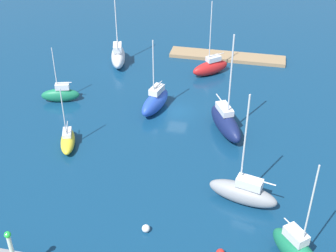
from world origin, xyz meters
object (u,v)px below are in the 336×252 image
Objects in this scene: harbor_beacon at (11,246)px; sailboat_yellow_mid_basin at (68,140)px; sailboat_gray_by_breakwater at (243,192)px; pier_dock at (227,57)px; sailboat_blue_off_beacon at (155,101)px; sailboat_green_center_basin at (61,94)px; sailboat_red_outer_mooring at (211,67)px; sailboat_white_far_north at (118,56)px; sailboat_navy_near_pier at (226,122)px; mooring_buoy_white at (146,228)px; sailboat_green_lone_south at (297,251)px.

sailboat_yellow_mid_basin is (2.76, -18.39, -2.76)m from harbor_beacon.
harbor_beacon is 22.31m from sailboat_gray_by_breakwater.
sailboat_gray_by_breakwater is (-4.94, 32.76, 1.01)m from pier_dock.
sailboat_blue_off_beacon reaches higher than harbor_beacon.
sailboat_green_center_basin is (4.78, -9.52, 0.26)m from sailboat_yellow_mid_basin.
sailboat_green_center_basin reaches higher than harbor_beacon.
sailboat_red_outer_mooring is at bearing 72.27° from pier_dock.
sailboat_white_far_north is 1.46× the size of sailboat_yellow_mid_basin.
sailboat_navy_near_pier is at bearing 157.39° from sailboat_green_center_basin.
sailboat_navy_near_pier reaches higher than sailboat_green_center_basin.
sailboat_yellow_mid_basin is (13.89, 21.44, -0.38)m from sailboat_red_outer_mooring.
sailboat_red_outer_mooring is at bearing -92.93° from mooring_buoy_white.
mooring_buoy_white is (-16.99, 20.81, -0.68)m from sailboat_green_center_basin.
mooring_buoy_white is (13.64, -0.78, -0.96)m from sailboat_green_lone_south.
sailboat_navy_near_pier is (-14.91, -25.11, -2.13)m from harbor_beacon.
sailboat_navy_near_pier is 18.85m from mooring_buoy_white.
sailboat_navy_near_pier is 22.63m from sailboat_green_center_basin.
sailboat_navy_near_pier is 1.65× the size of sailboat_green_center_basin.
sailboat_yellow_mid_basin is (20.73, -5.37, -0.48)m from sailboat_gray_by_breakwater.
sailboat_gray_by_breakwater is at bearing -14.11° from sailboat_navy_near_pier.
sailboat_yellow_mid_basin is at bearing -155.64° from sailboat_green_lone_south.
sailboat_green_center_basin is at bearing -50.77° from mooring_buoy_white.
harbor_beacon is at bearing 2.74° from sailboat_blue_off_beacon.
sailboat_gray_by_breakwater reaches higher than sailboat_green_center_basin.
sailboat_gray_by_breakwater is 19.75m from sailboat_blue_off_beacon.
sailboat_yellow_mid_basin is (8.18, 9.89, -0.53)m from sailboat_blue_off_beacon.
sailboat_red_outer_mooring reaches higher than sailboat_blue_off_beacon.
sailboat_yellow_mid_basin reaches higher than harbor_beacon.
sailboat_yellow_mid_basin is 10.66m from sailboat_green_center_basin.
sailboat_navy_near_pier is at bearing 95.20° from pier_dock.
harbor_beacon is at bearing 49.85° from sailboat_gray_by_breakwater.
sailboat_white_far_north is 23.57m from sailboat_navy_near_pier.
harbor_beacon is 41.42m from sailboat_red_outer_mooring.
sailboat_gray_by_breakwater reaches higher than mooring_buoy_white.
sailboat_white_far_north is 21.82m from sailboat_yellow_mid_basin.
harbor_beacon is at bearing -115.30° from sailboat_green_lone_south.
sailboat_red_outer_mooring is 32.79m from mooring_buoy_white.
sailboat_green_lone_south is at bearing -158.19° from sailboat_white_far_north.
sailboat_green_lone_south is 1.40× the size of sailboat_green_center_basin.
sailboat_red_outer_mooring is (1.90, 5.95, 0.91)m from pier_dock.
mooring_buoy_white is at bearing -45.19° from sailboat_navy_near_pier.
sailboat_white_far_north is 1.03× the size of sailboat_red_outer_mooring.
mooring_buoy_white is at bearing 24.37° from sailboat_blue_off_beacon.
harbor_beacon is 12.24m from mooring_buoy_white.
sailboat_navy_near_pier reaches higher than pier_dock.
sailboat_gray_by_breakwater is at bearing -158.08° from sailboat_white_far_north.
sailboat_blue_off_beacon is (-5.43, -28.28, -2.22)m from harbor_beacon.
sailboat_red_outer_mooring is at bearing -162.94° from sailboat_green_center_basin.
sailboat_blue_off_beacon reaches higher than sailboat_yellow_mid_basin.
sailboat_green_lone_south is 20.50m from sailboat_navy_near_pier.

